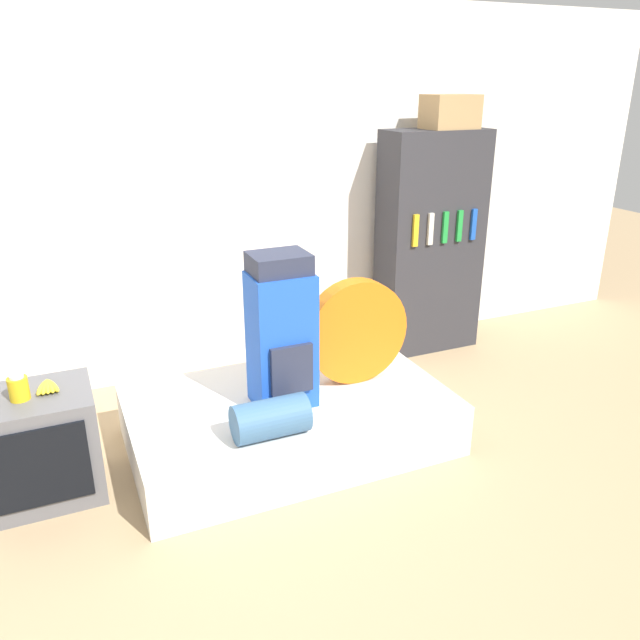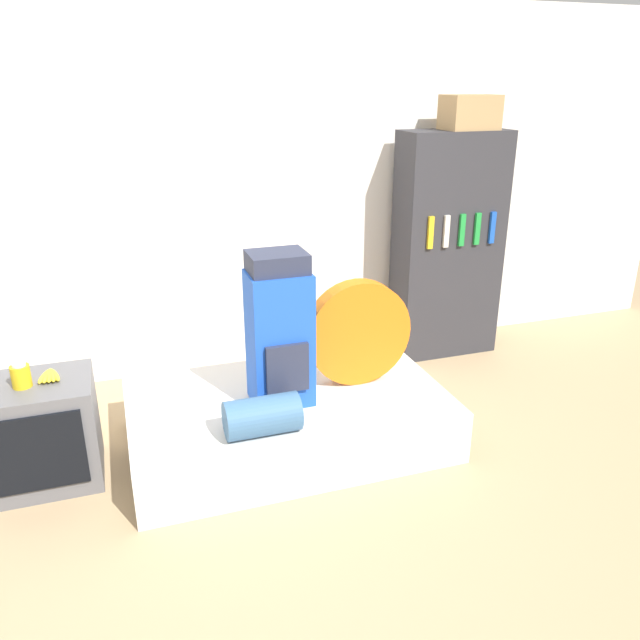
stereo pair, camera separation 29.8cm
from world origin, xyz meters
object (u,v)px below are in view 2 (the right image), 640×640
object	(u,v)px
cardboard_box	(470,112)
sleeping_roll	(262,416)
tent_bag	(358,332)
bookshelf	(448,246)
television	(40,433)
canister	(21,376)
backpack	(280,332)

from	to	relation	value
cardboard_box	sleeping_roll	bearing A→B (deg)	-145.58
tent_bag	bookshelf	world-z (taller)	bookshelf
tent_bag	sleeping_roll	world-z (taller)	tent_bag
television	cardboard_box	xyz separation A→B (m)	(3.00, 0.86, 1.54)
tent_bag	cardboard_box	xyz separation A→B (m)	(1.18, 0.87, 1.20)
canister	cardboard_box	xyz separation A→B (m)	(3.04, 0.88, 1.19)
tent_bag	sleeping_roll	distance (m)	0.84
bookshelf	sleeping_roll	bearing A→B (deg)	-143.84
sleeping_roll	bookshelf	bearing A→B (deg)	36.16
backpack	tent_bag	world-z (taller)	backpack
tent_bag	canister	world-z (taller)	tent_bag
television	cardboard_box	size ratio (longest dim) A/B	1.56
tent_bag	cardboard_box	distance (m)	1.90
sleeping_roll	cardboard_box	size ratio (longest dim) A/B	1.05
bookshelf	backpack	bearing A→B (deg)	-148.39
sleeping_roll	canister	xyz separation A→B (m)	(-1.16, 0.41, 0.23)
tent_bag	television	distance (m)	1.85
television	cardboard_box	world-z (taller)	cardboard_box
backpack	television	world-z (taller)	backpack
television	canister	xyz separation A→B (m)	(-0.04, -0.02, 0.35)
cardboard_box	canister	bearing A→B (deg)	-163.82
cardboard_box	backpack	bearing A→B (deg)	-150.29
sleeping_roll	canister	distance (m)	1.25
backpack	canister	distance (m)	1.35
tent_bag	bookshelf	distance (m)	1.44
television	bookshelf	distance (m)	3.10
tent_bag	cardboard_box	bearing A→B (deg)	36.50
backpack	sleeping_roll	world-z (taller)	backpack
television	canister	distance (m)	0.36
backpack	bookshelf	xyz separation A→B (m)	(1.61, 0.99, 0.11)
cardboard_box	television	bearing A→B (deg)	-163.97
backpack	television	distance (m)	1.39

